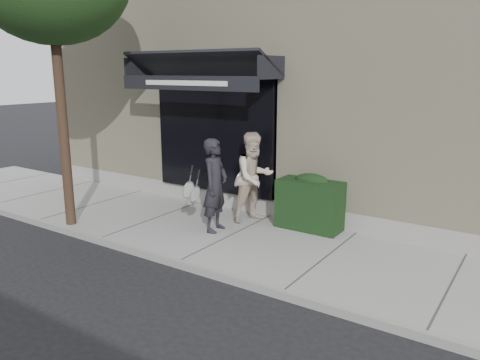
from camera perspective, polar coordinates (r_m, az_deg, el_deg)
The scene contains 7 objects.
ground at distance 9.27m, azimuth -1.09°, elevation -7.41°, with size 80.00×80.00×0.00m, color black.
sidewalk at distance 9.24m, azimuth -1.09°, elevation -7.06°, with size 20.00×3.00×0.12m, color gray.
curb at distance 8.11m, azimuth -7.47°, elevation -10.08°, with size 20.00×0.10×0.14m, color gray.
building_facade at distance 13.06m, azimuth 11.58°, elevation 10.63°, with size 14.30×8.04×5.64m.
hedge at distance 9.57m, azimuth 8.63°, elevation -2.73°, with size 1.30×0.70×1.14m.
pedestrian_front at distance 9.24m, azimuth -3.07°, elevation -0.67°, with size 0.76×0.89×1.86m.
pedestrian_back at distance 9.84m, azimuth 1.72°, elevation 0.34°, with size 1.03×1.14×1.91m.
Camera 1 is at (4.97, -7.11, 3.26)m, focal length 35.00 mm.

